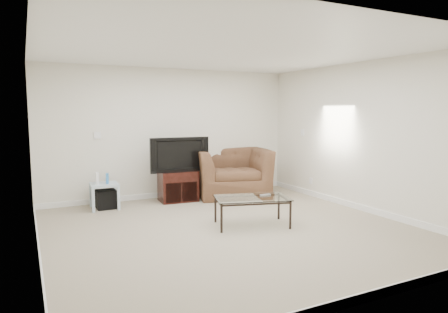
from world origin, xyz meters
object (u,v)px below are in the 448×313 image
tv_stand (178,186)px  television (178,154)px  recliner (232,164)px  coffee_table (252,212)px  side_table (105,196)px  subwoofer (106,199)px

tv_stand → television: bearing=-90.0°
television → recliner: (1.14, 0.03, -0.27)m
television → coffee_table: bearing=-76.3°
tv_stand → side_table: (-1.35, 0.00, -0.06)m
tv_stand → television: 0.61m
television → side_table: bearing=-179.0°
subwoofer → coffee_table: (1.72, -2.05, 0.05)m
coffee_table → television: bearing=101.5°
side_table → recliner: size_ratio=0.32×
subwoofer → coffee_table: 2.68m
television → recliner: bearing=3.6°
subwoofer → coffee_table: coffee_table is taller
coffee_table → recliner: bearing=70.1°
tv_stand → recliner: bearing=4.1°
television → subwoofer: 1.51m
tv_stand → recliner: 1.19m
recliner → side_table: bearing=-164.6°
side_table → coffee_table: side_table is taller
television → coffee_table: 2.15m
side_table → subwoofer: bearing=30.7°
side_table → recliner: recliner is taller
recliner → coffee_table: bearing=-94.5°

